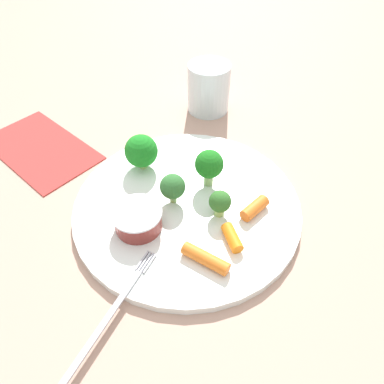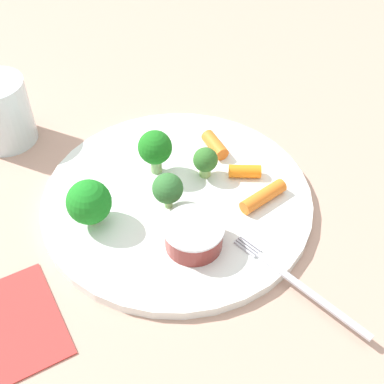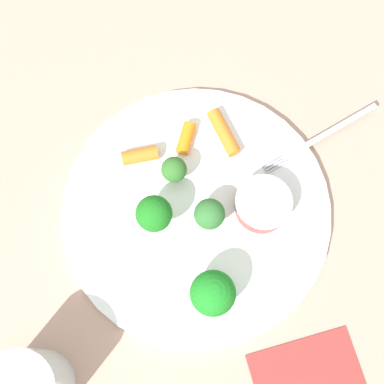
{
  "view_description": "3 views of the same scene",
  "coord_description": "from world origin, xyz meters",
  "views": [
    {
      "loc": [
        -0.27,
        0.17,
        0.37
      ],
      "look_at": [
        0.0,
        -0.01,
        0.03
      ],
      "focal_mm": 32.91,
      "sensor_mm": 36.0,
      "label": 1
    },
    {
      "loc": [
        0.09,
        0.4,
        0.43
      ],
      "look_at": [
        -0.02,
        0.01,
        0.02
      ],
      "focal_mm": 48.36,
      "sensor_mm": 36.0,
      "label": 2
    },
    {
      "loc": [
        0.16,
        -0.01,
        0.58
      ],
      "look_at": [
        -0.02,
        -0.0,
        0.02
      ],
      "focal_mm": 48.68,
      "sensor_mm": 36.0,
      "label": 3
    }
  ],
  "objects": [
    {
      "name": "plate",
      "position": [
        0.0,
        0.0,
        0.01
      ],
      "size": [
        0.31,
        0.31,
        0.01
      ],
      "primitive_type": "cylinder",
      "color": "white",
      "rests_on": "ground_plane"
    },
    {
      "name": "broccoli_floret_1",
      "position": [
        0.01,
        -0.05,
        0.05
      ],
      "size": [
        0.04,
        0.04,
        0.06
      ],
      "color": "#8CB671",
      "rests_on": "plate"
    },
    {
      "name": "napkin",
      "position": [
        0.24,
        0.13,
        0.0
      ],
      "size": [
        0.22,
        0.16,
        0.0
      ],
      "primitive_type": "cube",
      "rotation": [
        0.0,
        0.0,
        0.25
      ],
      "color": "#B33431",
      "rests_on": "ground_plane"
    },
    {
      "name": "carrot_stick_0",
      "position": [
        -0.06,
        -0.06,
        0.02
      ],
      "size": [
        0.02,
        0.04,
        0.02
      ],
      "primitive_type": "cylinder",
      "rotation": [
        1.57,
        0.0,
        0.19
      ],
      "color": "orange",
      "rests_on": "plate"
    },
    {
      "name": "broccoli_floret_2",
      "position": [
        -0.04,
        -0.02,
        0.03
      ],
      "size": [
        0.03,
        0.03,
        0.04
      ],
      "color": "#94C16B",
      "rests_on": "plate"
    },
    {
      "name": "fork",
      "position": [
        -0.08,
        0.15,
        0.01
      ],
      "size": [
        0.09,
        0.14,
        0.0
      ],
      "color": "#B2B3BD",
      "rests_on": "plate"
    },
    {
      "name": "ground_plane",
      "position": [
        0.0,
        0.0,
        0.0
      ],
      "size": [
        2.4,
        2.4,
        0.0
      ],
      "primitive_type": "plane",
      "color": "tan"
    },
    {
      "name": "sauce_cup",
      "position": [
        -0.0,
        0.07,
        0.03
      ],
      "size": [
        0.06,
        0.06,
        0.03
      ],
      "color": "maroon",
      "rests_on": "plate"
    },
    {
      "name": "carrot_stick_2",
      "position": [
        -0.08,
        -0.01,
        0.02
      ],
      "size": [
        0.04,
        0.03,
        0.02
      ],
      "primitive_type": "cylinder",
      "rotation": [
        1.57,
        0.0,
        4.43
      ],
      "color": "orange",
      "rests_on": "plate"
    },
    {
      "name": "drinking_glass",
      "position": [
        0.18,
        -0.17,
        0.04
      ],
      "size": [
        0.07,
        0.07,
        0.09
      ],
      "primitive_type": "cylinder",
      "color": "silver",
      "rests_on": "ground_plane"
    },
    {
      "name": "carrot_stick_1",
      "position": [
        -0.09,
        0.03,
        0.02
      ],
      "size": [
        0.06,
        0.04,
        0.02
      ],
      "primitive_type": "cylinder",
      "rotation": [
        1.57,
        0.0,
        5.13
      ],
      "color": "orange",
      "rests_on": "plate"
    },
    {
      "name": "broccoli_floret_0",
      "position": [
        0.01,
        0.01,
        0.04
      ],
      "size": [
        0.03,
        0.03,
        0.04
      ],
      "color": "#84B86A",
      "rests_on": "plate"
    },
    {
      "name": "broccoli_floret_3",
      "position": [
        0.1,
        0.01,
        0.04
      ],
      "size": [
        0.05,
        0.05,
        0.05
      ],
      "color": "#90B264",
      "rests_on": "plate"
    }
  ]
}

